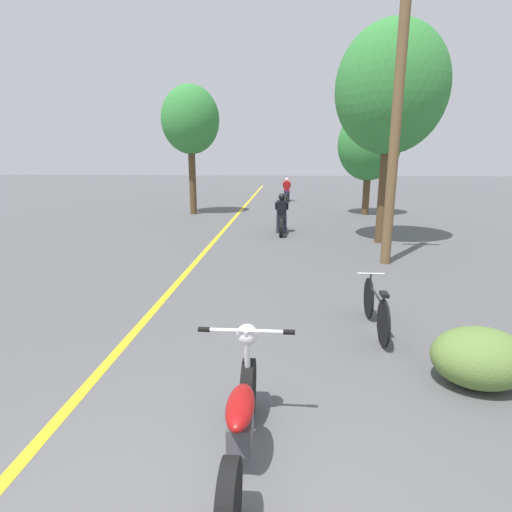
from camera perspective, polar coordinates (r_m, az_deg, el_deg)
The scene contains 10 objects.
lane_stripe_center at distance 15.31m, azimuth -4.39°, elevation 4.00°, with size 0.14×48.00×0.01m, color yellow.
utility_pole at distance 10.40m, azimuth 19.45°, elevation 18.30°, with size 1.10×0.24×6.92m.
roadside_tree_right_near at distance 13.18m, azimuth 18.74°, elevation 21.60°, with size 3.24×2.92×6.44m.
roadside_tree_right_far at distance 19.55m, azimuth 15.89°, elevation 15.07°, with size 2.84×2.56×4.86m.
roadside_tree_left at distance 19.36m, azimuth -9.37°, elevation 18.53°, with size 2.64×2.38×5.82m.
roadside_bush at distance 5.45m, azimuth 29.36°, elevation -12.54°, with size 1.10×0.88×0.70m.
motorcycle_foreground at distance 3.70m, azimuth -2.13°, elevation -22.42°, with size 0.91×2.03×1.06m.
motorcycle_rider_lead at distance 14.26m, azimuth 3.67°, elevation 5.45°, with size 0.50×2.18×1.40m.
motorcycle_rider_far at distance 25.05m, azimuth 4.40°, elevation 9.05°, with size 0.50×2.05×1.43m.
bicycle_parked at distance 6.45m, azimuth 16.72°, elevation -7.13°, with size 0.44×1.73×0.79m.
Camera 1 is at (0.59, -1.98, 2.61)m, focal length 28.00 mm.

